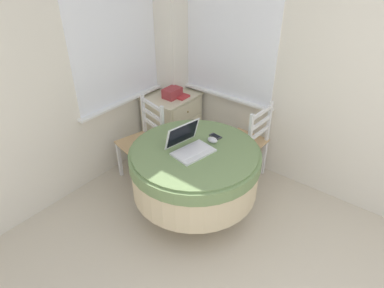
# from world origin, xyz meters

# --- Properties ---
(corner_room_shell) EXTENTS (4.36, 4.69, 2.55)m
(corner_room_shell) POSITION_xyz_m (1.20, 1.79, 1.28)
(corner_room_shell) COLOR silver
(corner_room_shell) RESTS_ON ground_plane
(round_dining_table) EXTENTS (1.17, 1.17, 0.74)m
(round_dining_table) POSITION_xyz_m (1.01, 1.62, 0.55)
(round_dining_table) COLOR #4C3D2D
(round_dining_table) RESTS_ON ground_plane
(laptop) EXTENTS (0.39, 0.36, 0.24)m
(laptop) POSITION_xyz_m (0.97, 1.65, 0.79)
(laptop) COLOR silver
(laptop) RESTS_ON round_dining_table
(computer_mouse) EXTENTS (0.06, 0.10, 0.05)m
(computer_mouse) POSITION_xyz_m (1.21, 1.57, 0.77)
(computer_mouse) COLOR silver
(computer_mouse) RESTS_ON round_dining_table
(cell_phone) EXTENTS (0.07, 0.12, 0.01)m
(cell_phone) POSITION_xyz_m (1.31, 1.60, 0.74)
(cell_phone) COLOR #2D2D33
(cell_phone) RESTS_ON round_dining_table
(dining_chair_near_back_window) EXTENTS (0.49, 0.50, 0.90)m
(dining_chair_near_back_window) POSITION_xyz_m (1.15, 2.41, 0.44)
(dining_chair_near_back_window) COLOR tan
(dining_chair_near_back_window) RESTS_ON ground_plane
(dining_chair_near_right_window) EXTENTS (0.43, 0.42, 0.90)m
(dining_chair_near_right_window) POSITION_xyz_m (1.82, 1.54, 0.44)
(dining_chair_near_right_window) COLOR tan
(dining_chair_near_right_window) RESTS_ON ground_plane
(corner_cabinet) EXTENTS (0.60, 0.51, 0.73)m
(corner_cabinet) POSITION_xyz_m (1.77, 2.55, 0.36)
(corner_cabinet) COLOR beige
(corner_cabinet) RESTS_ON ground_plane
(storage_box) EXTENTS (0.20, 0.15, 0.11)m
(storage_box) POSITION_xyz_m (1.74, 2.51, 0.78)
(storage_box) COLOR #9E3338
(storage_box) RESTS_ON corner_cabinet
(book_on_cabinet) EXTENTS (0.15, 0.18, 0.02)m
(book_on_cabinet) POSITION_xyz_m (1.80, 2.45, 0.74)
(book_on_cabinet) COLOR #BC3338
(book_on_cabinet) RESTS_ON corner_cabinet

